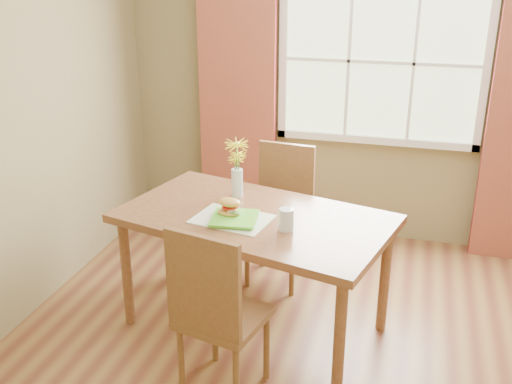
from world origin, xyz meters
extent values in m
cube|color=brown|center=(0.00, 0.00, -0.01)|extent=(4.20, 3.80, 0.02)
cube|color=#877A51|center=(0.00, 1.91, 1.35)|extent=(4.20, 0.02, 2.70)
cube|color=#ADBF90|center=(0.00, 1.88, 1.50)|extent=(1.50, 0.02, 1.20)
cube|color=white|center=(0.00, 1.85, 0.87)|extent=(1.62, 0.04, 0.06)
cube|color=white|center=(-0.78, 1.85, 1.50)|extent=(0.06, 0.04, 1.32)
cube|color=white|center=(0.78, 1.85, 1.50)|extent=(0.06, 0.04, 1.32)
cube|color=white|center=(0.00, 1.85, 1.50)|extent=(1.50, 0.03, 0.02)
cube|color=maroon|center=(-1.15, 1.78, 1.10)|extent=(0.65, 0.08, 2.20)
cube|color=brown|center=(-0.59, 0.30, 0.77)|extent=(1.81, 1.29, 0.05)
cylinder|color=brown|center=(-1.39, 0.11, 0.37)|extent=(0.07, 0.07, 0.75)
cylinder|color=brown|center=(0.03, -0.25, 0.37)|extent=(0.07, 0.07, 0.75)
cylinder|color=brown|center=(-1.21, 0.84, 0.37)|extent=(0.07, 0.07, 0.75)
cylinder|color=brown|center=(0.22, 0.48, 0.37)|extent=(0.07, 0.07, 0.75)
cube|color=brown|center=(-0.59, -0.32, 0.46)|extent=(0.51, 0.51, 0.04)
cube|color=brown|center=(-0.63, -0.51, 0.75)|extent=(0.42, 0.13, 0.55)
cylinder|color=brown|center=(-0.80, -0.45, 0.22)|extent=(0.04, 0.04, 0.44)
cylinder|color=brown|center=(-0.46, -0.53, 0.22)|extent=(0.04, 0.04, 0.44)
cylinder|color=brown|center=(-0.72, -0.12, 0.22)|extent=(0.04, 0.04, 0.44)
cylinder|color=brown|center=(-0.38, -0.19, 0.22)|extent=(0.04, 0.04, 0.44)
cube|color=brown|center=(-0.59, 0.92, 0.45)|extent=(0.46, 0.46, 0.04)
cube|color=brown|center=(-0.57, 1.11, 0.74)|extent=(0.42, 0.08, 0.54)
cylinder|color=brown|center=(-0.78, 0.76, 0.22)|extent=(0.04, 0.04, 0.43)
cylinder|color=brown|center=(-0.44, 0.73, 0.22)|extent=(0.04, 0.04, 0.43)
cylinder|color=brown|center=(-0.74, 1.10, 0.22)|extent=(0.04, 0.04, 0.43)
cylinder|color=brown|center=(-0.40, 1.07, 0.22)|extent=(0.04, 0.04, 0.43)
cube|color=beige|center=(-0.70, 0.20, 0.80)|extent=(0.50, 0.40, 0.01)
cube|color=#63D635|center=(-0.68, 0.17, 0.81)|extent=(0.30, 0.30, 0.01)
ellipsoid|color=gold|center=(-0.73, 0.21, 0.84)|extent=(0.16, 0.13, 0.04)
ellipsoid|color=#4C8C2D|center=(-0.69, 0.19, 0.85)|extent=(0.08, 0.05, 0.01)
cylinder|color=red|center=(-0.73, 0.21, 0.87)|extent=(0.08, 0.08, 0.01)
cylinder|color=red|center=(-0.70, 0.22, 0.87)|extent=(0.07, 0.07, 0.01)
ellipsoid|color=gold|center=(-0.72, 0.21, 0.90)|extent=(0.16, 0.13, 0.05)
cylinder|color=silver|center=(-0.36, 0.14, 0.86)|extent=(0.09, 0.09, 0.13)
cylinder|color=silver|center=(-0.36, 0.14, 0.85)|extent=(0.08, 0.08, 0.11)
cylinder|color=silver|center=(-0.78, 0.56, 0.89)|extent=(0.08, 0.08, 0.19)
cylinder|color=silver|center=(-0.78, 0.56, 0.84)|extent=(0.06, 0.06, 0.09)
cylinder|color=#3D7028|center=(-0.78, 0.56, 0.97)|extent=(0.01, 0.01, 0.35)
cylinder|color=#3D7028|center=(-0.77, 0.55, 0.94)|extent=(0.01, 0.01, 0.29)
cylinder|color=#3D7028|center=(-0.79, 0.57, 0.92)|extent=(0.01, 0.01, 0.25)
camera|label=1|loc=(0.31, -2.93, 2.28)|focal=42.00mm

